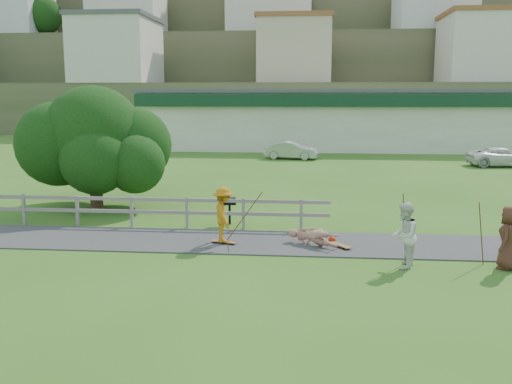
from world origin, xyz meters
TOP-DOWN VIEW (x-y plane):
  - ground at (0.00, 0.00)m, footprint 260.00×260.00m
  - path at (0.00, 1.50)m, footprint 34.00×3.00m
  - fence at (-4.62, 3.30)m, footprint 15.05×0.10m
  - strip_mall at (4.00, 34.94)m, footprint 32.50×10.75m
  - hillside at (0.00, 91.31)m, footprint 220.00×67.00m
  - skater_rider at (-0.38, 1.16)m, footprint 0.96×1.26m
  - skater_fallen at (2.41, 1.22)m, footprint 1.25×1.64m
  - spectator_a at (4.83, -0.77)m, footprint 0.90×1.03m
  - spectator_c at (7.61, -0.60)m, footprint 0.90×1.00m
  - car_silver at (0.88, 25.48)m, footprint 4.02×1.93m
  - car_white at (14.81, 22.51)m, footprint 4.61×2.43m
  - tree at (-6.60, 6.71)m, footprint 6.59×6.59m
  - bbq at (-0.59, 3.97)m, footprint 0.51×0.42m
  - longboard_rider at (-0.38, 1.16)m, footprint 0.85×0.43m
  - longboard_fallen at (3.21, 1.12)m, footprint 0.79×0.90m
  - helmet at (3.01, 1.57)m, footprint 0.24×0.24m
  - pole_rider at (0.22, 1.56)m, footprint 0.03×0.03m
  - pole_spec_left at (4.88, -0.44)m, footprint 0.03×0.03m
  - pole_spec_right at (6.99, -0.25)m, footprint 0.03×0.03m

SIDE VIEW (x-z plane):
  - ground at x=0.00m, z-range 0.00..0.00m
  - path at x=0.00m, z-range 0.00..0.04m
  - longboard_rider at x=-0.38m, z-range 0.00..0.09m
  - longboard_fallen at x=3.21m, z-range 0.00..0.11m
  - helmet at x=3.01m, z-range 0.00..0.24m
  - skater_fallen at x=2.41m, z-range 0.00..0.62m
  - bbq at x=-0.59m, z-range 0.00..0.98m
  - car_white at x=14.81m, z-range 0.00..1.24m
  - car_silver at x=0.88m, z-range 0.00..1.27m
  - fence at x=-4.62m, z-range 0.17..1.27m
  - spectator_c at x=7.61m, z-range 0.00..1.72m
  - skater_rider at x=-0.38m, z-range 0.00..1.73m
  - pole_spec_right at x=6.99m, z-range 0.00..1.77m
  - spectator_a at x=4.83m, z-range 0.00..1.80m
  - pole_spec_left at x=4.88m, z-range 0.00..1.99m
  - pole_rider at x=0.22m, z-range 0.00..2.00m
  - tree at x=-6.60m, z-range 0.00..3.72m
  - strip_mall at x=4.00m, z-range 0.03..5.13m
  - hillside at x=0.00m, z-range -9.34..38.16m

